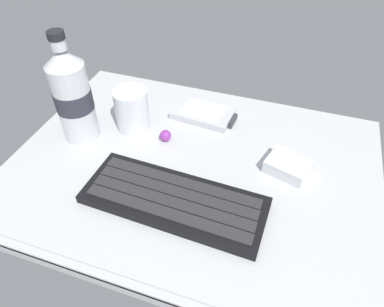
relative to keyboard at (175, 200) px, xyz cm
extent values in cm
cube|color=#B7BABC|center=(-0.15, 8.81, -1.81)|extent=(64.00, 48.00, 2.00)
cube|color=#B7BABC|center=(-0.15, -14.59, -0.41)|extent=(64.00, 1.20, 0.80)
cube|color=black|center=(0.00, 0.00, -0.11)|extent=(29.42, 12.16, 1.40)
cube|color=#28282B|center=(0.13, 3.30, 0.74)|extent=(26.74, 3.08, 0.30)
cube|color=#28282B|center=(0.04, 1.10, 0.74)|extent=(26.74, 3.08, 0.30)
cube|color=#28282B|center=(-0.04, -1.10, 0.74)|extent=(26.74, 3.08, 0.30)
cube|color=#28282B|center=(-0.13, -3.30, 0.74)|extent=(26.74, 3.08, 0.30)
cube|color=#B7BABF|center=(-2.64, 23.41, -0.11)|extent=(12.63, 8.65, 1.40)
cube|color=silver|center=(-2.64, 23.41, 0.64)|extent=(8.90, 6.66, 0.10)
cube|color=#333338|center=(3.74, 22.84, -0.11)|extent=(1.14, 3.86, 1.12)
cylinder|color=silver|center=(-14.45, 15.32, 3.44)|extent=(6.40, 6.40, 8.50)
cylinder|color=brown|center=(-14.45, 15.32, 2.45)|extent=(5.50, 5.50, 6.12)
cylinder|color=silver|center=(-22.97, 10.16, 6.69)|extent=(6.60, 6.60, 15.00)
cone|color=silver|center=(-22.97, 10.16, 15.59)|extent=(6.60, 6.60, 2.80)
cylinder|color=silver|center=(-22.97, 10.16, 17.89)|extent=(2.51, 2.51, 1.80)
cylinder|color=black|center=(-22.97, 10.16, 19.39)|extent=(2.77, 2.77, 1.20)
cylinder|color=#2D2D38|center=(-22.97, 10.16, 7.44)|extent=(6.73, 6.73, 3.80)
cube|color=silver|center=(15.86, 12.99, 0.39)|extent=(8.30, 7.35, 2.40)
sphere|color=purple|center=(-7.15, 13.81, 0.29)|extent=(2.20, 2.20, 2.20)
camera|label=1|loc=(13.75, -32.23, 42.92)|focal=32.57mm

